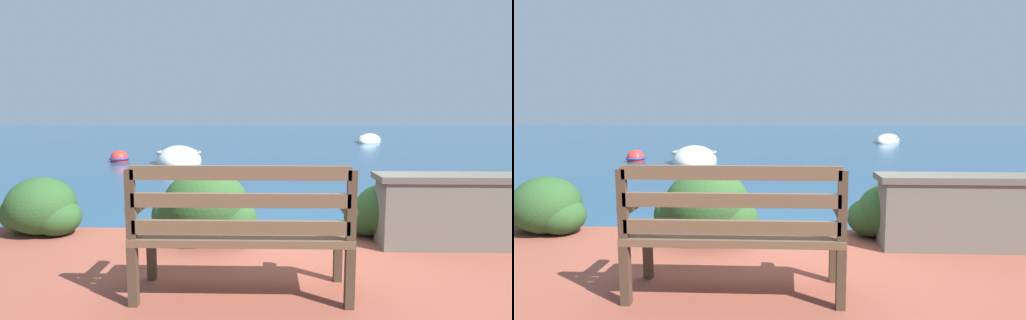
# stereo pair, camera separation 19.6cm
# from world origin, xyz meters

# --- Properties ---
(ground_plane) EXTENTS (80.00, 80.00, 0.00)m
(ground_plane) POSITION_xyz_m (0.00, 0.00, 0.00)
(ground_plane) COLOR navy
(park_bench) EXTENTS (1.47, 0.48, 0.93)m
(park_bench) POSITION_xyz_m (-0.35, -1.59, 0.70)
(park_bench) COLOR #433123
(park_bench) RESTS_ON patio_terrace
(stone_wall) EXTENTS (1.93, 0.39, 0.69)m
(stone_wall) POSITION_xyz_m (1.80, -0.53, 0.57)
(stone_wall) COLOR #666056
(stone_wall) RESTS_ON patio_terrace
(hedge_clump_far_left) EXTENTS (0.87, 0.63, 0.59)m
(hedge_clump_far_left) POSITION_xyz_m (-2.51, -0.24, 0.48)
(hedge_clump_far_left) COLOR #284C23
(hedge_clump_far_left) RESTS_ON patio_terrace
(hedge_clump_left) EXTENTS (1.04, 0.75, 0.71)m
(hedge_clump_left) POSITION_xyz_m (-0.78, -0.42, 0.53)
(hedge_clump_left) COLOR #284C23
(hedge_clump_left) RESTS_ON patio_terrace
(hedge_clump_centre) EXTENTS (0.81, 0.58, 0.55)m
(hedge_clump_centre) POSITION_xyz_m (1.02, -0.25, 0.46)
(hedge_clump_centre) COLOR #284C23
(hedge_clump_centre) RESTS_ON patio_terrace
(rowboat_nearest) EXTENTS (1.74, 2.59, 0.87)m
(rowboat_nearest) POSITION_xyz_m (-2.71, 7.25, 0.08)
(rowboat_nearest) COLOR silver
(rowboat_nearest) RESTS_ON ground_plane
(rowboat_mid) EXTENTS (2.08, 2.73, 0.73)m
(rowboat_mid) POSITION_xyz_m (4.92, 15.61, 0.06)
(rowboat_mid) COLOR silver
(rowboat_mid) RESTS_ON ground_plane
(mooring_buoy) EXTENTS (0.57, 0.57, 0.52)m
(mooring_buoy) POSITION_xyz_m (-4.55, 7.50, 0.09)
(mooring_buoy) COLOR red
(mooring_buoy) RESTS_ON ground_plane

